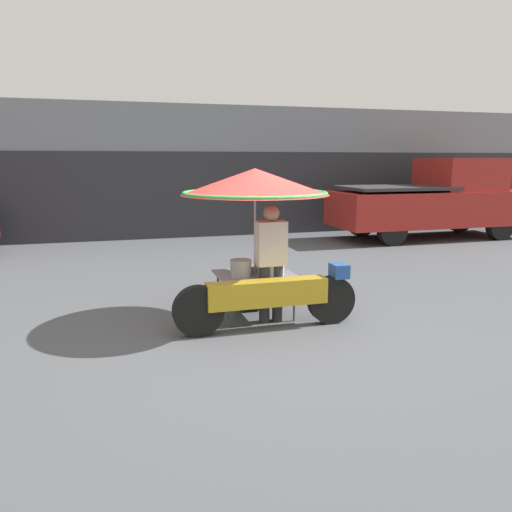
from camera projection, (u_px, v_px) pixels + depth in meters
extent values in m
plane|color=#4C4F54|center=(275.00, 330.00, 6.25)|extent=(36.00, 36.00, 0.00)
cube|color=gray|center=(177.00, 171.00, 14.35)|extent=(28.00, 2.00, 3.57)
cube|color=#28282D|center=(183.00, 195.00, 13.50)|extent=(23.80, 0.06, 2.32)
cylinder|color=black|center=(331.00, 300.00, 6.47)|extent=(0.62, 0.14, 0.62)
cylinder|color=black|center=(198.00, 311.00, 5.99)|extent=(0.62, 0.14, 0.62)
cube|color=#B7931E|center=(267.00, 293.00, 6.20)|extent=(1.54, 0.24, 0.32)
cube|color=#234C93|center=(339.00, 271.00, 6.43)|extent=(0.20, 0.24, 0.18)
cylinder|color=black|center=(250.00, 292.00, 6.99)|extent=(0.56, 0.14, 0.56)
cylinder|color=#515156|center=(294.00, 300.00, 6.56)|extent=(0.03, 0.03, 0.58)
cylinder|color=#515156|center=(278.00, 287.00, 7.20)|extent=(0.03, 0.03, 0.58)
cylinder|color=#515156|center=(229.00, 305.00, 6.32)|extent=(0.03, 0.03, 0.58)
cylinder|color=#515156|center=(218.00, 292.00, 6.96)|extent=(0.03, 0.03, 0.58)
cube|color=gray|center=(255.00, 274.00, 6.70)|extent=(1.03, 0.80, 0.02)
cylinder|color=#B2B2B7|center=(255.00, 235.00, 6.60)|extent=(0.03, 0.03, 1.06)
cone|color=red|center=(255.00, 182.00, 6.47)|extent=(1.94, 1.94, 0.34)
torus|color=green|center=(255.00, 193.00, 6.50)|extent=(1.89, 1.89, 0.05)
cylinder|color=#939399|center=(241.00, 268.00, 6.48)|extent=(0.28, 0.28, 0.23)
cylinder|color=#B7B7BC|center=(271.00, 267.00, 6.62)|extent=(0.36, 0.36, 0.20)
cylinder|color=#939399|center=(248.00, 268.00, 6.83)|extent=(0.30, 0.30, 0.09)
cylinder|color=#1E6BB2|center=(270.00, 261.00, 6.97)|extent=(0.21, 0.21, 0.22)
cylinder|color=#2D2D33|center=(264.00, 294.00, 6.50)|extent=(0.14, 0.14, 0.76)
cylinder|color=#2D2D33|center=(277.00, 293.00, 6.55)|extent=(0.14, 0.14, 0.76)
cube|color=beige|center=(271.00, 243.00, 6.40)|extent=(0.38, 0.22, 0.57)
sphere|color=#A87A5B|center=(271.00, 213.00, 6.32)|extent=(0.21, 0.21, 0.21)
cylinder|color=black|center=(500.00, 226.00, 13.23)|extent=(0.74, 0.24, 0.74)
cylinder|color=black|center=(460.00, 219.00, 14.75)|extent=(0.74, 0.24, 0.74)
cylinder|color=black|center=(392.00, 231.00, 12.34)|extent=(0.74, 0.24, 0.74)
cylinder|color=black|center=(361.00, 223.00, 13.87)|extent=(0.74, 0.24, 0.74)
cube|color=#A3231E|center=(430.00, 208.00, 13.46)|extent=(5.39, 1.90, 0.91)
cube|color=#A3231E|center=(460.00, 174.00, 13.53)|extent=(1.83, 1.75, 0.86)
cube|color=#2D2D33|center=(396.00, 188.00, 13.06)|extent=(2.80, 1.82, 0.08)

